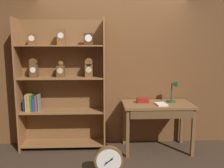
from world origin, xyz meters
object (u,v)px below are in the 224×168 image
at_px(toolbox_small, 143,100).
at_px(open_repair_manual, 161,104).
at_px(round_clock_large, 109,161).
at_px(bookshelf, 61,85).
at_px(workbench, 158,110).
at_px(desk_lamp, 174,90).

relative_size(toolbox_small, open_repair_manual, 0.87).
xyz_separation_m(open_repair_manual, round_clock_large, (-0.85, -0.68, -0.60)).
bearing_deg(bookshelf, workbench, -7.28).
xyz_separation_m(desk_lamp, open_repair_manual, (-0.26, -0.18, -0.20)).
bearing_deg(round_clock_large, open_repair_manual, 38.59).
distance_m(workbench, open_repair_manual, 0.15).
xyz_separation_m(workbench, open_repair_manual, (0.03, -0.09, 0.12)).
bearing_deg(workbench, bookshelf, 172.72).
relative_size(bookshelf, round_clock_large, 5.14).
distance_m(desk_lamp, round_clock_large, 1.62).
bearing_deg(workbench, toolbox_small, 160.26).
bearing_deg(open_repair_manual, workbench, 104.60).
bearing_deg(toolbox_small, round_clock_large, -124.64).
bearing_deg(round_clock_large, bookshelf, 128.53).
distance_m(bookshelf, toolbox_small, 1.39).
xyz_separation_m(toolbox_small, open_repair_manual, (0.27, -0.17, -0.03)).
distance_m(workbench, desk_lamp, 0.44).
height_order(desk_lamp, round_clock_large, desk_lamp).
relative_size(bookshelf, workbench, 1.92).
bearing_deg(round_clock_large, toolbox_small, 55.36).
xyz_separation_m(bookshelf, open_repair_manual, (1.63, -0.29, -0.27)).
height_order(desk_lamp, toolbox_small, desk_lamp).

